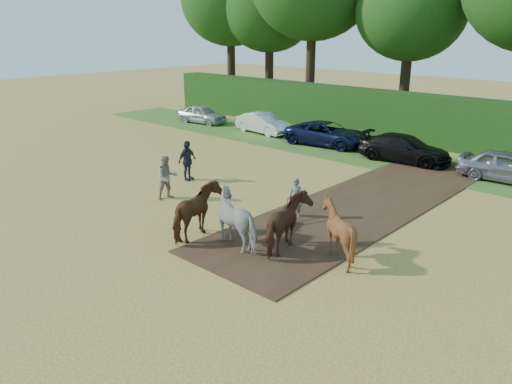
{
  "coord_description": "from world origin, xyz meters",
  "views": [
    {
      "loc": [
        11.13,
        -10.29,
        6.9
      ],
      "look_at": [
        0.02,
        1.81,
        1.4
      ],
      "focal_mm": 35.0,
      "sensor_mm": 36.0,
      "label": 1
    }
  ],
  "objects_px": {
    "spectator_near": "(167,177)",
    "plough_team": "(265,221)",
    "parked_cars": "(499,163)",
    "spectator_far": "(187,161)"
  },
  "relations": [
    {
      "from": "spectator_near",
      "to": "spectator_far",
      "type": "bearing_deg",
      "value": 49.47
    },
    {
      "from": "parked_cars",
      "to": "spectator_far",
      "type": "bearing_deg",
      "value": -136.01
    },
    {
      "from": "plough_team",
      "to": "parked_cars",
      "type": "relative_size",
      "value": 0.15
    },
    {
      "from": "spectator_near",
      "to": "plough_team",
      "type": "relative_size",
      "value": 0.3
    },
    {
      "from": "spectator_near",
      "to": "parked_cars",
      "type": "xyz_separation_m",
      "value": [
        9.16,
        12.48,
        -0.22
      ]
    },
    {
      "from": "spectator_far",
      "to": "spectator_near",
      "type": "bearing_deg",
      "value": -155.48
    },
    {
      "from": "plough_team",
      "to": "spectator_far",
      "type": "bearing_deg",
      "value": 157.63
    },
    {
      "from": "spectator_far",
      "to": "parked_cars",
      "type": "bearing_deg",
      "value": -53.48
    },
    {
      "from": "spectator_far",
      "to": "plough_team",
      "type": "relative_size",
      "value": 0.3
    },
    {
      "from": "spectator_far",
      "to": "plough_team",
      "type": "height_order",
      "value": "spectator_far"
    }
  ]
}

